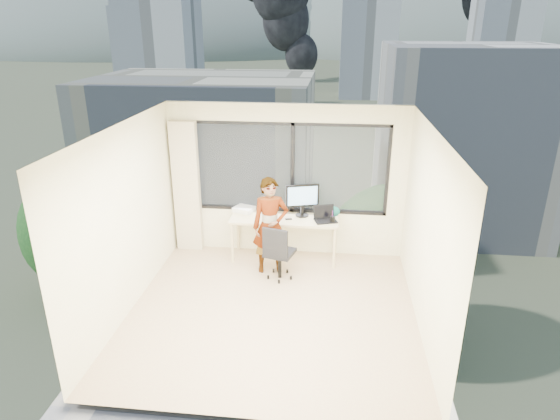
# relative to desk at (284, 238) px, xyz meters

# --- Properties ---
(floor) EXTENTS (4.00, 4.00, 0.01)m
(floor) POSITION_rel_desk_xyz_m (0.00, -1.66, -0.38)
(floor) COLOR tan
(floor) RESTS_ON ground
(ceiling) EXTENTS (4.00, 4.00, 0.01)m
(ceiling) POSITION_rel_desk_xyz_m (0.00, -1.66, 2.23)
(ceiling) COLOR white
(ceiling) RESTS_ON ground
(wall_front) EXTENTS (4.00, 0.01, 2.60)m
(wall_front) POSITION_rel_desk_xyz_m (0.00, -3.66, 0.93)
(wall_front) COLOR beige
(wall_front) RESTS_ON ground
(wall_left) EXTENTS (0.01, 4.00, 2.60)m
(wall_left) POSITION_rel_desk_xyz_m (-2.00, -1.66, 0.93)
(wall_left) COLOR beige
(wall_left) RESTS_ON ground
(wall_right) EXTENTS (0.01, 4.00, 2.60)m
(wall_right) POSITION_rel_desk_xyz_m (2.00, -1.66, 0.93)
(wall_right) COLOR beige
(wall_right) RESTS_ON ground
(window_wall) EXTENTS (3.30, 0.16, 1.55)m
(window_wall) POSITION_rel_desk_xyz_m (0.05, 0.34, 1.15)
(window_wall) COLOR black
(window_wall) RESTS_ON ground
(curtain) EXTENTS (0.45, 0.14, 2.30)m
(curtain) POSITION_rel_desk_xyz_m (-1.72, 0.22, 0.77)
(curtain) COLOR beige
(curtain) RESTS_ON floor
(desk) EXTENTS (1.80, 0.60, 0.75)m
(desk) POSITION_rel_desk_xyz_m (0.00, 0.00, 0.00)
(desk) COLOR #C7B685
(desk) RESTS_ON floor
(chair) EXTENTS (0.59, 0.59, 0.94)m
(chair) POSITION_rel_desk_xyz_m (-0.00, -0.68, 0.09)
(chair) COLOR black
(chair) RESTS_ON floor
(person) EXTENTS (0.65, 0.50, 1.58)m
(person) POSITION_rel_desk_xyz_m (-0.18, -0.45, 0.41)
(person) COLOR #2D2D33
(person) RESTS_ON floor
(monitor) EXTENTS (0.57, 0.28, 0.56)m
(monitor) POSITION_rel_desk_xyz_m (0.29, 0.14, 0.66)
(monitor) COLOR black
(monitor) RESTS_ON desk
(game_console) EXTENTS (0.41, 0.38, 0.08)m
(game_console) POSITION_rel_desk_xyz_m (-0.73, 0.23, 0.41)
(game_console) COLOR white
(game_console) RESTS_ON desk
(laptop) EXTENTS (0.45, 0.46, 0.22)m
(laptop) POSITION_rel_desk_xyz_m (0.69, -0.07, 0.49)
(laptop) COLOR black
(laptop) RESTS_ON desk
(cellphone) EXTENTS (0.12, 0.07, 0.01)m
(cellphone) POSITION_rel_desk_xyz_m (0.07, -0.05, 0.38)
(cellphone) COLOR black
(cellphone) RESTS_ON desk
(pen_cup) EXTENTS (0.09, 0.09, 0.11)m
(pen_cup) POSITION_rel_desk_xyz_m (0.80, -0.10, 0.43)
(pen_cup) COLOR black
(pen_cup) RESTS_ON desk
(handbag) EXTENTS (0.26, 0.18, 0.18)m
(handbag) POSITION_rel_desk_xyz_m (0.80, 0.15, 0.47)
(handbag) COLOR #0C483E
(handbag) RESTS_ON desk
(exterior_ground) EXTENTS (400.00, 400.00, 0.04)m
(exterior_ground) POSITION_rel_desk_xyz_m (0.00, 118.34, -14.38)
(exterior_ground) COLOR #515B3D
(exterior_ground) RESTS_ON ground
(near_bldg_a) EXTENTS (16.00, 12.00, 14.00)m
(near_bldg_a) POSITION_rel_desk_xyz_m (-9.00, 28.34, -7.38)
(near_bldg_a) COLOR beige
(near_bldg_a) RESTS_ON exterior_ground
(near_bldg_b) EXTENTS (14.00, 13.00, 16.00)m
(near_bldg_b) POSITION_rel_desk_xyz_m (12.00, 36.34, -6.38)
(near_bldg_b) COLOR white
(near_bldg_b) RESTS_ON exterior_ground
(far_tower_a) EXTENTS (14.00, 14.00, 28.00)m
(far_tower_a) POSITION_rel_desk_xyz_m (-35.00, 93.34, -0.38)
(far_tower_a) COLOR silver
(far_tower_a) RESTS_ON exterior_ground
(far_tower_b) EXTENTS (13.00, 13.00, 30.00)m
(far_tower_b) POSITION_rel_desk_xyz_m (8.00, 118.34, 0.62)
(far_tower_b) COLOR silver
(far_tower_b) RESTS_ON exterior_ground
(far_tower_c) EXTENTS (15.00, 15.00, 26.00)m
(far_tower_c) POSITION_rel_desk_xyz_m (45.00, 138.34, -1.38)
(far_tower_c) COLOR silver
(far_tower_c) RESTS_ON exterior_ground
(far_tower_d) EXTENTS (16.00, 14.00, 22.00)m
(far_tower_d) POSITION_rel_desk_xyz_m (-60.00, 148.34, -3.38)
(far_tower_d) COLOR silver
(far_tower_d) RESTS_ON exterior_ground
(hill_a) EXTENTS (288.00, 216.00, 90.00)m
(hill_a) POSITION_rel_desk_xyz_m (-120.00, 318.34, -14.38)
(hill_a) COLOR slate
(hill_a) RESTS_ON exterior_ground
(hill_b) EXTENTS (300.00, 220.00, 96.00)m
(hill_b) POSITION_rel_desk_xyz_m (100.00, 318.34, -14.38)
(hill_b) COLOR slate
(hill_b) RESTS_ON exterior_ground
(tree_a) EXTENTS (7.00, 7.00, 8.00)m
(tree_a) POSITION_rel_desk_xyz_m (-16.00, 20.34, -10.38)
(tree_a) COLOR #194D1C
(tree_a) RESTS_ON exterior_ground
(tree_b) EXTENTS (7.60, 7.60, 9.00)m
(tree_b) POSITION_rel_desk_xyz_m (4.00, 16.34, -9.88)
(tree_b) COLOR #194D1C
(tree_b) RESTS_ON exterior_ground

